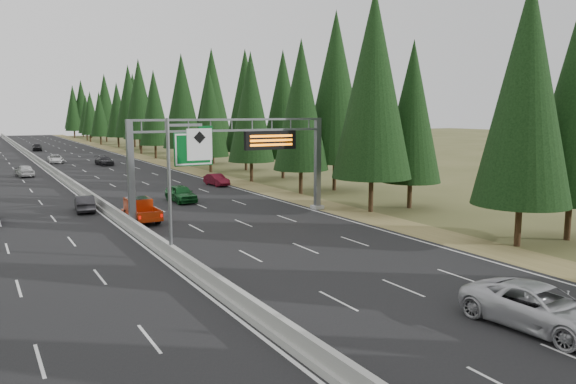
% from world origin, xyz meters
% --- Properties ---
extents(road, '(32.00, 260.00, 0.08)m').
position_xyz_m(road, '(0.00, 80.00, 0.04)').
color(road, black).
rests_on(road, ground).
extents(shoulder_right, '(3.60, 260.00, 0.06)m').
position_xyz_m(shoulder_right, '(17.80, 80.00, 0.03)').
color(shoulder_right, olive).
rests_on(shoulder_right, ground).
extents(median_barrier, '(0.70, 260.00, 0.85)m').
position_xyz_m(median_barrier, '(0.00, 80.00, 0.41)').
color(median_barrier, gray).
rests_on(median_barrier, road).
extents(sign_gantry, '(16.75, 0.98, 7.80)m').
position_xyz_m(sign_gantry, '(8.92, 34.88, 5.27)').
color(sign_gantry, slate).
rests_on(sign_gantry, road).
extents(hov_sign_pole, '(2.80, 0.50, 8.00)m').
position_xyz_m(hov_sign_pole, '(0.58, 24.97, 4.72)').
color(hov_sign_pole, slate).
rests_on(hov_sign_pole, road).
extents(tree_row_right, '(12.16, 241.81, 18.97)m').
position_xyz_m(tree_row_right, '(21.95, 75.05, 9.66)').
color(tree_row_right, black).
rests_on(tree_row_right, ground).
extents(silver_minivan, '(3.37, 6.32, 1.69)m').
position_xyz_m(silver_minivan, '(9.24, 8.00, 0.93)').
color(silver_minivan, '#B9B9BE').
rests_on(silver_minivan, road).
extents(red_pickup, '(1.87, 5.25, 1.71)m').
position_xyz_m(red_pickup, '(1.50, 37.39, 1.03)').
color(red_pickup, black).
rests_on(red_pickup, road).
extents(car_ahead_green, '(2.04, 4.68, 1.57)m').
position_xyz_m(car_ahead_green, '(7.20, 44.44, 0.86)').
color(car_ahead_green, '#135421').
rests_on(car_ahead_green, road).
extents(car_ahead_dkred, '(1.77, 4.12, 1.32)m').
position_xyz_m(car_ahead_dkred, '(14.50, 53.55, 0.74)').
color(car_ahead_dkred, '#580C1A').
rests_on(car_ahead_dkred, road).
extents(car_ahead_dkgrey, '(2.39, 4.96, 1.39)m').
position_xyz_m(car_ahead_dkgrey, '(8.48, 84.62, 0.78)').
color(car_ahead_dkgrey, black).
rests_on(car_ahead_dkgrey, road).
extents(car_ahead_white, '(2.47, 4.95, 1.35)m').
position_xyz_m(car_ahead_white, '(2.39, 92.27, 0.75)').
color(car_ahead_white, white).
rests_on(car_ahead_white, road).
extents(car_ahead_far, '(2.21, 4.70, 1.56)m').
position_xyz_m(car_ahead_far, '(2.80, 124.89, 0.86)').
color(car_ahead_far, black).
rests_on(car_ahead_far, road).
extents(car_onc_near, '(1.86, 4.30, 1.38)m').
position_xyz_m(car_onc_near, '(-1.50, 43.59, 0.77)').
color(car_onc_near, black).
rests_on(car_onc_near, road).
extents(car_onc_white, '(2.31, 4.76, 1.56)m').
position_xyz_m(car_onc_white, '(-3.69, 73.86, 0.86)').
color(car_onc_white, '#B5B5B5').
rests_on(car_onc_white, road).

